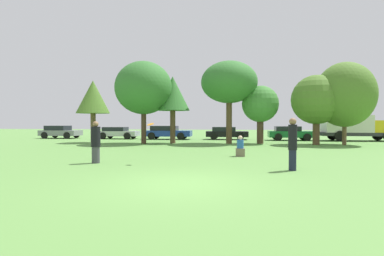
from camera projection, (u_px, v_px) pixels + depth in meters
name	position (u px, v px, depth m)	size (l,w,h in m)	color
ground_plane	(180.00, 184.00, 8.12)	(120.00, 120.00, 0.00)	#5B8E42
person_thrower	(96.00, 142.00, 12.25)	(0.37, 0.37, 1.70)	#3F3F47
person_catcher	(293.00, 143.00, 10.35)	(0.30, 0.30, 1.81)	#191E33
frisbee	(150.00, 124.00, 12.05)	(0.28, 0.27, 0.14)	orange
bystander_sitting	(240.00, 148.00, 14.70)	(0.44, 0.36, 1.02)	#726651
tree_0	(93.00, 97.00, 24.51)	(2.68, 2.68, 5.08)	brown
tree_1	(144.00, 88.00, 23.45)	(4.44, 4.44, 6.40)	#473323
tree_2	(173.00, 94.00, 23.83)	(2.70, 2.70, 5.30)	brown
tree_3	(229.00, 83.00, 23.42)	(4.38, 4.38, 6.42)	brown
tree_4	(260.00, 105.00, 23.39)	(2.84, 2.84, 4.51)	#473323
tree_5	(316.00, 100.00, 22.29)	(3.65, 3.65, 5.17)	brown
tree_6	(345.00, 95.00, 22.05)	(4.26, 4.26, 6.06)	brown
parked_car_grey	(60.00, 132.00, 31.34)	(3.96, 2.04, 1.32)	slate
parked_car_silver	(118.00, 132.00, 30.38)	(4.05, 2.00, 1.19)	#B2B2B7
parked_car_blue	(167.00, 132.00, 29.50)	(4.59, 2.02, 1.32)	#1E389E
parked_car_black	(226.00, 133.00, 29.15)	(4.00, 2.02, 1.21)	black
parked_car_green	(290.00, 133.00, 27.76)	(4.02, 2.01, 1.29)	#196633
delivery_truck_yellow	(355.00, 127.00, 27.02)	(6.33, 2.36, 2.30)	#2D2D33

